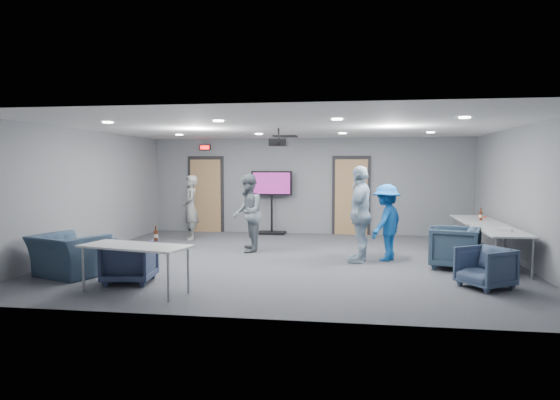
# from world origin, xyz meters

# --- Properties ---
(floor) EXTENTS (9.00, 9.00, 0.00)m
(floor) POSITION_xyz_m (0.00, 0.00, 0.00)
(floor) COLOR #3C3E44
(floor) RESTS_ON ground
(ceiling) EXTENTS (9.00, 9.00, 0.00)m
(ceiling) POSITION_xyz_m (0.00, 0.00, 2.70)
(ceiling) COLOR silver
(ceiling) RESTS_ON wall_back
(wall_back) EXTENTS (9.00, 0.02, 2.70)m
(wall_back) POSITION_xyz_m (0.00, 4.00, 1.35)
(wall_back) COLOR slate
(wall_back) RESTS_ON floor
(wall_front) EXTENTS (9.00, 0.02, 2.70)m
(wall_front) POSITION_xyz_m (0.00, -4.00, 1.35)
(wall_front) COLOR slate
(wall_front) RESTS_ON floor
(wall_left) EXTENTS (0.02, 8.00, 2.70)m
(wall_left) POSITION_xyz_m (-4.50, 0.00, 1.35)
(wall_left) COLOR slate
(wall_left) RESTS_ON floor
(wall_right) EXTENTS (0.02, 8.00, 2.70)m
(wall_right) POSITION_xyz_m (4.50, 0.00, 1.35)
(wall_right) COLOR slate
(wall_right) RESTS_ON floor
(door_left) EXTENTS (1.06, 0.17, 2.24)m
(door_left) POSITION_xyz_m (-3.00, 3.95, 1.07)
(door_left) COLOR black
(door_left) RESTS_ON wall_back
(door_right) EXTENTS (1.06, 0.17, 2.24)m
(door_right) POSITION_xyz_m (1.20, 3.95, 1.07)
(door_right) COLOR black
(door_right) RESTS_ON wall_back
(exit_sign) EXTENTS (0.32, 0.08, 0.16)m
(exit_sign) POSITION_xyz_m (-3.00, 3.93, 2.45)
(exit_sign) COLOR black
(exit_sign) RESTS_ON wall_back
(hvac_diffuser) EXTENTS (0.60, 0.60, 0.03)m
(hvac_diffuser) POSITION_xyz_m (-0.50, 2.80, 2.69)
(hvac_diffuser) COLOR black
(hvac_diffuser) RESTS_ON ceiling
(downlights) EXTENTS (6.18, 3.78, 0.02)m
(downlights) POSITION_xyz_m (0.00, 0.00, 2.68)
(downlights) COLOR white
(downlights) RESTS_ON ceiling
(person_a) EXTENTS (0.62, 0.72, 1.68)m
(person_a) POSITION_xyz_m (-2.92, 2.34, 0.84)
(person_a) COLOR gray
(person_a) RESTS_ON floor
(person_b) EXTENTS (0.79, 0.95, 1.75)m
(person_b) POSITION_xyz_m (-1.07, 0.79, 0.87)
(person_b) COLOR slate
(person_b) RESTS_ON floor
(person_c) EXTENTS (0.69, 1.20, 1.93)m
(person_c) POSITION_xyz_m (1.41, -0.04, 0.96)
(person_c) COLOR #A6C0D5
(person_c) RESTS_ON floor
(person_d) EXTENTS (0.99, 1.16, 1.55)m
(person_d) POSITION_xyz_m (1.94, 0.22, 0.78)
(person_d) COLOR #1A58AA
(person_d) RESTS_ON floor
(chair_right_a) EXTENTS (0.85, 0.84, 0.62)m
(chair_right_a) POSITION_xyz_m (3.35, 1.07, 0.31)
(chair_right_a) COLOR #3E4E6B
(chair_right_a) RESTS_ON floor
(chair_right_b) EXTENTS (1.07, 1.06, 0.79)m
(chair_right_b) POSITION_xyz_m (3.16, -0.41, 0.39)
(chair_right_b) COLOR #364A5D
(chair_right_b) RESTS_ON floor
(chair_right_c) EXTENTS (0.98, 0.97, 0.65)m
(chair_right_c) POSITION_xyz_m (3.35, -1.90, 0.32)
(chair_right_c) COLOR #3A4965
(chair_right_c) RESTS_ON floor
(chair_front_a) EXTENTS (0.87, 0.89, 0.72)m
(chair_front_a) POSITION_xyz_m (-2.37, -2.38, 0.36)
(chair_front_a) COLOR #353E5B
(chair_front_a) RESTS_ON floor
(chair_front_b) EXTENTS (1.40, 1.32, 0.73)m
(chair_front_b) POSITION_xyz_m (-3.63, -2.10, 0.37)
(chair_front_b) COLOR #35485C
(chair_front_b) RESTS_ON floor
(table_right_a) EXTENTS (0.80, 1.93, 0.73)m
(table_right_a) POSITION_xyz_m (4.00, 1.57, 0.69)
(table_right_a) COLOR #A3A6A8
(table_right_a) RESTS_ON floor
(table_right_b) EXTENTS (0.75, 1.81, 0.73)m
(table_right_b) POSITION_xyz_m (4.00, -0.33, 0.69)
(table_right_b) COLOR #A3A6A8
(table_right_b) RESTS_ON floor
(table_front_left) EXTENTS (1.78, 1.03, 0.73)m
(table_front_left) POSITION_xyz_m (-1.98, -3.00, 0.68)
(table_front_left) COLOR #A3A6A8
(table_front_left) RESTS_ON floor
(bottle_front) EXTENTS (0.06, 0.06, 0.25)m
(bottle_front) POSITION_xyz_m (-1.83, -2.57, 0.82)
(bottle_front) COLOR #55210E
(bottle_front) RESTS_ON table_front_left
(bottle_right) EXTENTS (0.07, 0.07, 0.28)m
(bottle_right) POSITION_xyz_m (4.03, 1.32, 0.83)
(bottle_right) COLOR #55210E
(bottle_right) RESTS_ON table_right_a
(snack_box) EXTENTS (0.19, 0.15, 0.04)m
(snack_box) POSITION_xyz_m (4.21, 1.90, 0.75)
(snack_box) COLOR #D34034
(snack_box) RESTS_ON table_right_a
(wrapper) EXTENTS (0.30, 0.25, 0.06)m
(wrapper) POSITION_xyz_m (4.02, -0.47, 0.76)
(wrapper) COLOR silver
(wrapper) RESTS_ON table_right_b
(tv_stand) EXTENTS (1.16, 0.55, 1.78)m
(tv_stand) POSITION_xyz_m (-1.02, 3.75, 1.01)
(tv_stand) COLOR black
(tv_stand) RESTS_ON floor
(projector) EXTENTS (0.37, 0.35, 0.36)m
(projector) POSITION_xyz_m (-0.25, 0.05, 2.40)
(projector) COLOR black
(projector) RESTS_ON ceiling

